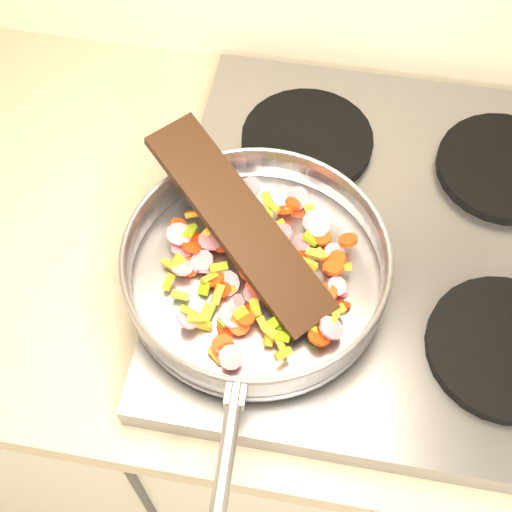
# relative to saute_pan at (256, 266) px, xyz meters

# --- Properties ---
(cooktop) EXTENTS (0.60, 0.60, 0.04)m
(cooktop) POSITION_rel_saute_pan_xyz_m (0.17, 0.11, -0.07)
(cooktop) COLOR #939399
(cooktop) RESTS_ON counter_top
(grate_fl) EXTENTS (0.19, 0.19, 0.02)m
(grate_fl) POSITION_rel_saute_pan_xyz_m (0.03, -0.03, -0.04)
(grate_fl) COLOR black
(grate_fl) RESTS_ON cooktop
(grate_fr) EXTENTS (0.19, 0.19, 0.02)m
(grate_fr) POSITION_rel_saute_pan_xyz_m (0.31, -0.03, -0.04)
(grate_fr) COLOR black
(grate_fr) RESTS_ON cooktop
(grate_bl) EXTENTS (0.19, 0.19, 0.02)m
(grate_bl) POSITION_rel_saute_pan_xyz_m (0.03, 0.25, -0.04)
(grate_bl) COLOR black
(grate_bl) RESTS_ON cooktop
(grate_br) EXTENTS (0.19, 0.19, 0.02)m
(grate_br) POSITION_rel_saute_pan_xyz_m (0.31, 0.25, -0.04)
(grate_br) COLOR black
(grate_br) RESTS_ON cooktop
(saute_pan) EXTENTS (0.37, 0.54, 0.06)m
(saute_pan) POSITION_rel_saute_pan_xyz_m (0.00, 0.00, 0.00)
(saute_pan) COLOR #9E9EA5
(saute_pan) RESTS_ON grate_fl
(vegetable_heap) EXTENTS (0.25, 0.28, 0.05)m
(vegetable_heap) POSITION_rel_saute_pan_xyz_m (0.00, 0.01, -0.01)
(vegetable_heap) COLOR gold
(vegetable_heap) RESTS_ON saute_pan
(wooden_spatula) EXTENTS (0.27, 0.26, 0.09)m
(wooden_spatula) POSITION_rel_saute_pan_xyz_m (-0.03, 0.04, 0.03)
(wooden_spatula) COLOR black
(wooden_spatula) RESTS_ON saute_pan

